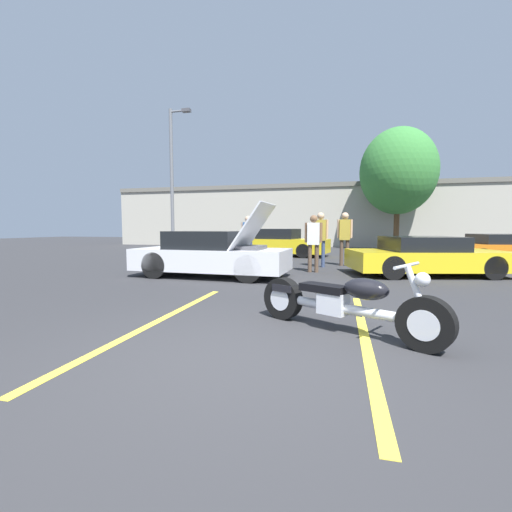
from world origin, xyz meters
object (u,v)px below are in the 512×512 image
(parked_car_right_row, at_px, (509,249))
(tree_background, at_px, (398,171))
(motorcycle, at_px, (343,303))
(spectator_midground, at_px, (248,235))
(parked_car_mid_row, at_px, (426,257))
(parked_car_left_row, at_px, (278,243))
(spectator_by_show_car, at_px, (320,234))
(light_pole, at_px, (173,175))
(spectator_near_motorcycle, at_px, (345,234))
(show_car_hood_open, at_px, (212,254))
(spectator_far_lot, at_px, (313,238))

(parked_car_right_row, bearing_deg, tree_background, 102.77)
(motorcycle, bearing_deg, spectator_midground, 142.52)
(parked_car_mid_row, bearing_deg, tree_background, 72.20)
(parked_car_left_row, xyz_separation_m, spectator_by_show_car, (2.22, -4.32, 0.51))
(light_pole, bearing_deg, spectator_by_show_car, -32.27)
(parked_car_left_row, relative_size, spectator_near_motorcycle, 2.57)
(light_pole, relative_size, spectator_midground, 4.25)
(spectator_midground, bearing_deg, parked_car_right_row, 13.40)
(light_pole, relative_size, parked_car_right_row, 1.58)
(parked_car_left_row, bearing_deg, parked_car_right_row, 0.18)
(show_car_hood_open, xyz_separation_m, parked_car_mid_row, (5.72, 1.71, -0.08))
(parked_car_right_row, bearing_deg, spectator_midground, -174.08)
(parked_car_right_row, xyz_separation_m, spectator_near_motorcycle, (-5.93, -2.20, 0.58))
(show_car_hood_open, bearing_deg, parked_car_right_row, 34.22)
(tree_background, xyz_separation_m, parked_car_left_row, (-6.13, -6.14, -4.08))
(parked_car_left_row, relative_size, spectator_by_show_car, 2.60)
(spectator_midground, bearing_deg, tree_background, 56.34)
(motorcycle, height_order, parked_car_left_row, parked_car_left_row)
(parked_car_right_row, distance_m, spectator_by_show_car, 7.32)
(tree_background, distance_m, motorcycle, 18.57)
(spectator_near_motorcycle, height_order, spectator_midground, spectator_near_motorcycle)
(motorcycle, xyz_separation_m, spectator_midground, (-3.41, 7.88, 0.68))
(light_pole, distance_m, parked_car_mid_row, 13.24)
(parked_car_left_row, bearing_deg, spectator_midground, -87.24)
(parked_car_right_row, height_order, spectator_far_lot, spectator_far_lot)
(spectator_by_show_car, bearing_deg, parked_car_mid_row, -23.49)
(show_car_hood_open, height_order, spectator_far_lot, show_car_hood_open)
(light_pole, bearing_deg, show_car_hood_open, -56.71)
(motorcycle, bearing_deg, parked_car_mid_row, 98.49)
(show_car_hood_open, height_order, parked_car_left_row, show_car_hood_open)
(motorcycle, xyz_separation_m, show_car_hood_open, (-3.45, 4.30, 0.23))
(light_pole, height_order, tree_background, light_pole)
(show_car_hood_open, height_order, spectator_by_show_car, show_car_hood_open)
(spectator_far_lot, bearing_deg, spectator_by_show_car, 85.22)
(tree_background, distance_m, parked_car_left_row, 9.59)
(show_car_hood_open, height_order, spectator_near_motorcycle, show_car_hood_open)
(motorcycle, distance_m, parked_car_left_row, 12.01)
(light_pole, height_order, spectator_far_lot, light_pole)
(light_pole, bearing_deg, spectator_far_lot, -39.40)
(parked_car_right_row, relative_size, parked_car_mid_row, 1.06)
(motorcycle, height_order, spectator_midground, spectator_midground)
(motorcycle, xyz_separation_m, spectator_far_lot, (-0.85, 5.89, 0.64))
(light_pole, relative_size, parked_car_left_row, 1.57)
(tree_background, bearing_deg, spectator_by_show_car, -110.48)
(spectator_near_motorcycle, relative_size, spectator_midground, 1.05)
(parked_car_mid_row, bearing_deg, parked_car_left_row, 119.48)
(parked_car_left_row, relative_size, parked_car_mid_row, 1.07)
(tree_background, bearing_deg, show_car_hood_open, -116.22)
(show_car_hood_open, distance_m, spectator_by_show_car, 4.09)
(spectator_midground, bearing_deg, show_car_hood_open, -90.71)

